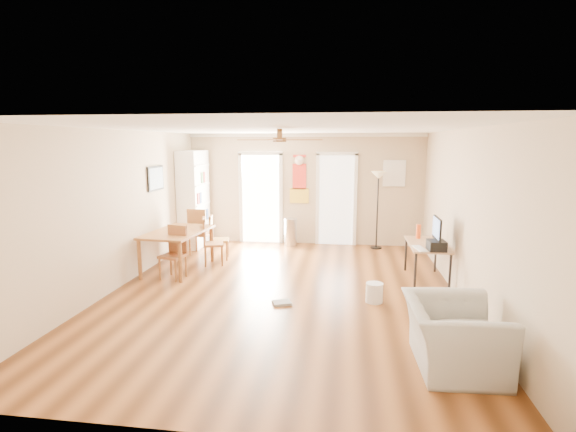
# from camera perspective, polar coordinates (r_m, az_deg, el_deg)

# --- Properties ---
(floor) EXTENTS (7.00, 7.00, 0.00)m
(floor) POSITION_cam_1_polar(r_m,az_deg,el_deg) (7.10, -0.67, -10.00)
(floor) COLOR brown
(floor) RESTS_ON ground
(ceiling) EXTENTS (5.50, 7.00, 0.00)m
(ceiling) POSITION_cam_1_polar(r_m,az_deg,el_deg) (6.69, -0.71, 11.46)
(ceiling) COLOR silver
(ceiling) RESTS_ON floor
(wall_back) EXTENTS (5.50, 0.04, 2.60)m
(wall_back) POSITION_cam_1_polar(r_m,az_deg,el_deg) (10.22, 2.21, 3.54)
(wall_back) COLOR beige
(wall_back) RESTS_ON floor
(wall_front) EXTENTS (5.50, 0.04, 2.60)m
(wall_front) POSITION_cam_1_polar(r_m,az_deg,el_deg) (3.44, -9.39, -8.96)
(wall_front) COLOR beige
(wall_front) RESTS_ON floor
(wall_left) EXTENTS (0.04, 7.00, 2.60)m
(wall_left) POSITION_cam_1_polar(r_m,az_deg,el_deg) (7.67, -21.45, 0.82)
(wall_left) COLOR beige
(wall_left) RESTS_ON floor
(wall_right) EXTENTS (0.04, 7.00, 2.60)m
(wall_right) POSITION_cam_1_polar(r_m,az_deg,el_deg) (6.93, 22.42, -0.12)
(wall_right) COLOR beige
(wall_right) RESTS_ON floor
(crown_molding) EXTENTS (5.50, 7.00, 0.08)m
(crown_molding) POSITION_cam_1_polar(r_m,az_deg,el_deg) (6.69, -0.71, 11.12)
(crown_molding) COLOR white
(crown_molding) RESTS_ON wall_back
(kitchen_doorway) EXTENTS (0.90, 0.10, 2.10)m
(kitchen_doorway) POSITION_cam_1_polar(r_m,az_deg,el_deg) (10.39, -3.59, 2.24)
(kitchen_doorway) COLOR white
(kitchen_doorway) RESTS_ON wall_back
(bathroom_doorway) EXTENTS (0.80, 0.10, 2.10)m
(bathroom_doorway) POSITION_cam_1_polar(r_m,az_deg,el_deg) (10.19, 6.39, 2.06)
(bathroom_doorway) COLOR white
(bathroom_doorway) RESTS_ON wall_back
(wall_decal) EXTENTS (0.46, 0.03, 1.10)m
(wall_decal) POSITION_cam_1_polar(r_m,az_deg,el_deg) (10.19, 1.50, 4.94)
(wall_decal) COLOR red
(wall_decal) RESTS_ON wall_back
(ac_grille) EXTENTS (0.50, 0.04, 0.60)m
(ac_grille) POSITION_cam_1_polar(r_m,az_deg,el_deg) (10.16, 13.84, 5.50)
(ac_grille) COLOR white
(ac_grille) RESTS_ON wall_back
(framed_poster) EXTENTS (0.04, 0.66, 0.48)m
(framed_poster) POSITION_cam_1_polar(r_m,az_deg,el_deg) (8.86, -17.07, 4.78)
(framed_poster) COLOR black
(framed_poster) RESTS_ON wall_left
(ceiling_fan) EXTENTS (1.24, 1.24, 0.20)m
(ceiling_fan) POSITION_cam_1_polar(r_m,az_deg,el_deg) (6.39, -1.11, 10.02)
(ceiling_fan) COLOR #593819
(ceiling_fan) RESTS_ON ceiling
(bookshelf) EXTENTS (0.46, 1.00, 2.21)m
(bookshelf) POSITION_cam_1_polar(r_m,az_deg,el_deg) (10.19, -12.35, 2.20)
(bookshelf) COLOR white
(bookshelf) RESTS_ON floor
(dining_table) EXTENTS (1.04, 1.58, 0.75)m
(dining_table) POSITION_cam_1_polar(r_m,az_deg,el_deg) (8.46, -14.27, -4.42)
(dining_table) COLOR olive
(dining_table) RESTS_ON floor
(dining_chair_right_a) EXTENTS (0.44, 0.44, 0.90)m
(dining_chair_right_a) POSITION_cam_1_polar(r_m,az_deg,el_deg) (9.05, -9.03, -2.83)
(dining_chair_right_a) COLOR olive
(dining_chair_right_a) RESTS_ON floor
(dining_chair_right_b) EXTENTS (0.48, 0.48, 0.93)m
(dining_chair_right_b) POSITION_cam_1_polar(r_m,az_deg,el_deg) (8.66, -9.82, -3.31)
(dining_chair_right_b) COLOR #AC7337
(dining_chair_right_b) RESTS_ON floor
(dining_chair_near) EXTENTS (0.46, 0.46, 0.93)m
(dining_chair_near) POSITION_cam_1_polar(r_m,az_deg,el_deg) (7.92, -15.00, -4.74)
(dining_chair_near) COLOR brown
(dining_chair_near) RESTS_ON floor
(dining_chair_far) EXTENTS (0.44, 0.44, 1.00)m
(dining_chair_far) POSITION_cam_1_polar(r_m,az_deg,el_deg) (9.51, -11.48, -1.99)
(dining_chair_far) COLOR #945B2F
(dining_chair_far) RESTS_ON floor
(trash_can) EXTENTS (0.31, 0.31, 0.65)m
(trash_can) POSITION_cam_1_polar(r_m,az_deg,el_deg) (10.10, 0.34, -2.14)
(trash_can) COLOR #B8B8BA
(trash_can) RESTS_ON floor
(torchiere_lamp) EXTENTS (0.36, 0.36, 1.76)m
(torchiere_lamp) POSITION_cam_1_polar(r_m,az_deg,el_deg) (9.96, 11.71, 0.74)
(torchiere_lamp) COLOR black
(torchiere_lamp) RESTS_ON floor
(computer_desk) EXTENTS (0.62, 1.24, 0.66)m
(computer_desk) POSITION_cam_1_polar(r_m,az_deg,el_deg) (7.94, 17.77, -5.82)
(computer_desk) COLOR tan
(computer_desk) RESTS_ON floor
(imac) EXTENTS (0.21, 0.56, 0.52)m
(imac) POSITION_cam_1_polar(r_m,az_deg,el_deg) (7.50, 19.05, -2.13)
(imac) COLOR black
(imac) RESTS_ON computer_desk
(keyboard) EXTENTS (0.21, 0.44, 0.02)m
(keyboard) POSITION_cam_1_polar(r_m,az_deg,el_deg) (7.43, 17.00, -4.12)
(keyboard) COLOR silver
(keyboard) RESTS_ON computer_desk
(printer) EXTENTS (0.29, 0.33, 0.16)m
(printer) POSITION_cam_1_polar(r_m,az_deg,el_deg) (7.41, 19.01, -3.69)
(printer) COLOR black
(printer) RESTS_ON computer_desk
(orange_bottle) EXTENTS (0.11, 0.11, 0.26)m
(orange_bottle) POSITION_cam_1_polar(r_m,az_deg,el_deg) (8.22, 16.84, -1.96)
(orange_bottle) COLOR #F75316
(orange_bottle) RESTS_ON computer_desk
(wastebasket_a) EXTENTS (0.29, 0.29, 0.30)m
(wastebasket_a) POSITION_cam_1_polar(r_m,az_deg,el_deg) (6.76, 11.33, -9.89)
(wastebasket_a) COLOR silver
(wastebasket_a) RESTS_ON floor
(floor_cloth) EXTENTS (0.33, 0.30, 0.04)m
(floor_cloth) POSITION_cam_1_polar(r_m,az_deg,el_deg) (6.60, -0.82, -11.38)
(floor_cloth) COLOR gray
(floor_cloth) RESTS_ON floor
(armchair) EXTENTS (1.00, 1.13, 0.71)m
(armchair) POSITION_cam_1_polar(r_m,az_deg,el_deg) (5.10, 20.97, -14.54)
(armchair) COLOR #ACACA7
(armchair) RESTS_ON floor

